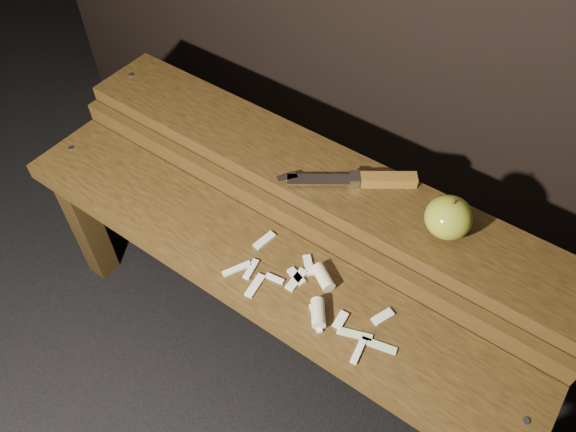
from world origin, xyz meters
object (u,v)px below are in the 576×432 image
Objects in this scene: bench_rear_tier at (316,197)px; apple at (449,217)px; knife at (370,180)px; bench_front_tier at (254,281)px.

apple is (0.29, 0.00, 0.13)m from bench_rear_tier.
apple is at bearing -7.87° from knife.
bench_rear_tier is 12.92× the size of apple.
knife is at bearing 172.13° from apple.
knife reaches higher than bench_rear_tier.
bench_rear_tier is 4.85× the size of knife.
bench_front_tier is 0.32m from knife.
bench_front_tier is at bearing -141.46° from apple.
knife is (0.11, 0.26, 0.16)m from bench_front_tier.
bench_front_tier is at bearing -113.35° from knife.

